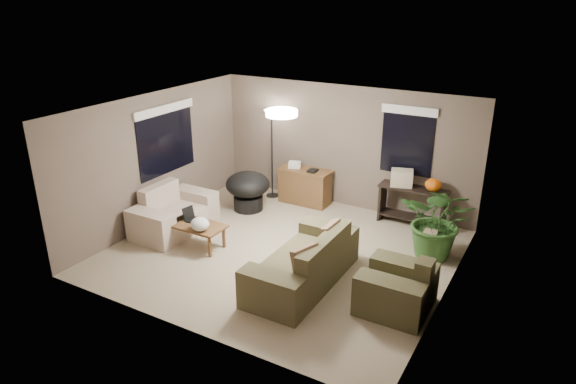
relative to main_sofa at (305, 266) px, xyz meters
The scene contains 20 objects.
room_shell 1.42m from the main_sofa, 139.63° to the left, with size 5.50×5.50×5.50m.
main_sofa is the anchor object (origin of this frame).
throw_pillows 0.44m from the main_sofa, ahead, with size 0.36×1.38×0.47m.
loveseat 3.07m from the main_sofa, behind, with size 0.90×1.60×0.85m.
armchair 1.44m from the main_sofa, ahead, with size 0.95×1.00×0.85m.
coffee_table 2.22m from the main_sofa, behind, with size 1.00×0.55×0.42m.
laptop 2.40m from the main_sofa, behind, with size 0.39×0.27×0.24m.
plastic_bag 2.03m from the main_sofa, behind, with size 0.33×0.30×0.23m, color white.
desk 3.21m from the main_sofa, 117.91° to the left, with size 1.10×0.50×0.75m.
desk_papers 3.31m from the main_sofa, 120.40° to the left, with size 0.70×0.30×0.12m.
console_table 3.01m from the main_sofa, 75.00° to the left, with size 1.30×0.40×0.75m.
pumpkin 3.17m from the main_sofa, 68.78° to the left, with size 0.30×0.30×0.24m, color orange.
cardboard_box 3.02m from the main_sofa, 79.69° to the left, with size 0.41×0.31×0.31m, color beige.
papasan_chair 3.06m from the main_sofa, 140.30° to the left, with size 1.16×1.16×0.80m.
floor_lamp 3.87m from the main_sofa, 129.15° to the left, with size 0.32×0.32×1.91m.
ceiling_fixture 2.39m from the main_sofa, 139.63° to the left, with size 0.50×0.50×0.10m, color white.
houseplant 2.40m from the main_sofa, 50.29° to the left, with size 1.19×1.32×1.03m, color #2D5923.
cat_scratching_post 2.24m from the main_sofa, 49.90° to the left, with size 0.32×0.32×0.50m.
window_left 3.96m from the main_sofa, 164.45° to the left, with size 0.05×1.56×1.33m.
window_back 3.53m from the main_sofa, 81.05° to the left, with size 1.06×0.05×1.33m.
Camera 1 is at (3.97, -6.78, 4.22)m, focal length 32.00 mm.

